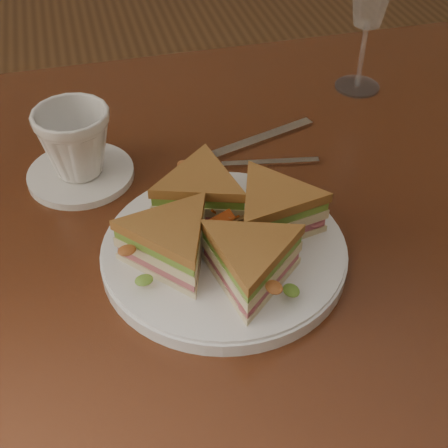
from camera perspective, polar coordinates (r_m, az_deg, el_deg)
name	(u,v)px	position (r m, az deg, el deg)	size (l,w,h in m)	color
table	(222,253)	(0.85, -0.16, -2.67)	(1.20, 0.80, 0.75)	#38180C
plate	(224,252)	(0.69, 0.00, -2.60)	(0.27, 0.27, 0.02)	white
sandwich_wedges	(224,227)	(0.67, 0.00, -0.32)	(0.26, 0.26, 0.06)	beige
crisps_mound	(224,230)	(0.67, 0.00, -0.58)	(0.09, 0.09, 0.05)	#B54817
spoon	(216,164)	(0.83, -0.69, 5.49)	(0.18, 0.05, 0.01)	silver
knife	(244,145)	(0.87, 1.81, 7.23)	(0.21, 0.08, 0.00)	silver
saucer	(81,174)	(0.83, -12.94, 4.46)	(0.14, 0.14, 0.01)	white
coffee_cup	(75,142)	(0.80, -13.47, 7.27)	(0.10, 0.10, 0.09)	white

